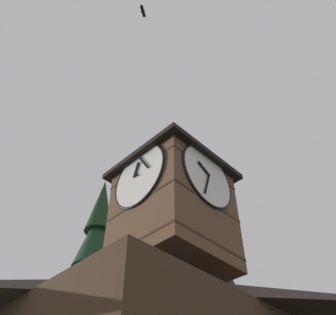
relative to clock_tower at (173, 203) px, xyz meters
The scene contains 3 objects.
clock_tower is the anchor object (origin of this frame).
flying_bird_high 7.43m from the clock_tower, 122.11° to the right, with size 0.38×0.52×0.12m.
flying_bird_low 9.82m from the clock_tower, 28.07° to the left, with size 0.62×0.46×0.12m.
Camera 1 is at (9.99, 8.66, 2.04)m, focal length 39.35 mm.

